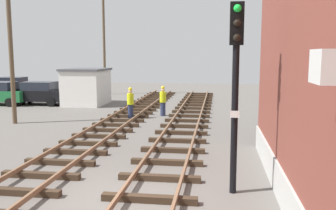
{
  "coord_description": "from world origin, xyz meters",
  "views": [
    {
      "loc": [
        2.27,
        -8.86,
        3.76
      ],
      "look_at": [
        0.02,
        7.58,
        1.5
      ],
      "focal_mm": 39.2,
      "sensor_mm": 36.0,
      "label": 1
    }
  ],
  "objects": [
    {
      "name": "ground_plane",
      "position": [
        0.0,
        0.0,
        0.0
      ],
      "size": [
        80.0,
        80.0,
        0.0
      ],
      "primitive_type": "plane",
      "color": "#605B56"
    },
    {
      "name": "track_near_building",
      "position": [
        0.57,
        0.0,
        0.13
      ],
      "size": [
        2.5,
        54.04,
        0.32
      ],
      "color": "#38281C",
      "rests_on": "ground"
    },
    {
      "name": "track_centre",
      "position": [
        -3.09,
        -0.0,
        0.13
      ],
      "size": [
        2.5,
        54.04,
        0.32
      ],
      "color": "#38281C",
      "rests_on": "ground"
    },
    {
      "name": "signal_mast",
      "position": [
        2.73,
        0.96,
        3.22
      ],
      "size": [
        0.36,
        0.4,
        5.12
      ],
      "color": "black",
      "rests_on": "ground"
    },
    {
      "name": "control_hut",
      "position": [
        -7.68,
        17.93,
        1.39
      ],
      "size": [
        3.0,
        3.8,
        2.76
      ],
      "color": "silver",
      "rests_on": "ground"
    },
    {
      "name": "parked_car_black",
      "position": [
        -11.18,
        17.33,
        0.9
      ],
      "size": [
        4.2,
        2.04,
        1.76
      ],
      "color": "black",
      "rests_on": "ground"
    },
    {
      "name": "parked_car_green",
      "position": [
        -14.15,
        16.83,
        0.9
      ],
      "size": [
        4.2,
        2.04,
        1.76
      ],
      "color": "#1E6B38",
      "rests_on": "ground"
    },
    {
      "name": "parked_car_red",
      "position": [
        -16.56,
        22.58,
        0.9
      ],
      "size": [
        4.2,
        2.04,
        1.76
      ],
      "color": "red",
      "rests_on": "ground"
    },
    {
      "name": "utility_pole_near",
      "position": [
        -8.88,
        9.84,
        4.09
      ],
      "size": [
        1.8,
        0.24,
        7.79
      ],
      "color": "brown",
      "rests_on": "ground"
    },
    {
      "name": "utility_pole_far",
      "position": [
        -8.58,
        25.4,
        4.91
      ],
      "size": [
        1.8,
        0.24,
        9.42
      ],
      "color": "brown",
      "rests_on": "ground"
    },
    {
      "name": "track_worker_foreground",
      "position": [
        -2.87,
        12.22,
        0.93
      ],
      "size": [
        0.4,
        0.4,
        1.87
      ],
      "color": "#262D4C",
      "rests_on": "ground"
    },
    {
      "name": "track_worker_distant",
      "position": [
        -1.1,
        13.49,
        0.93
      ],
      "size": [
        0.4,
        0.4,
        1.87
      ],
      "color": "#262D4C",
      "rests_on": "ground"
    }
  ]
}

